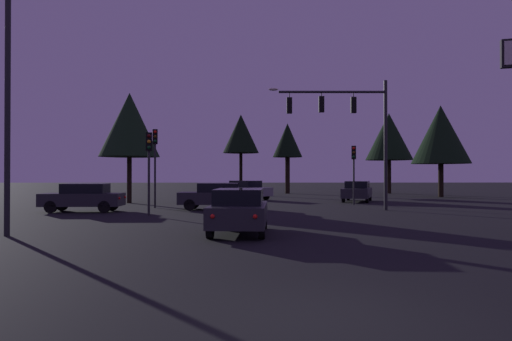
# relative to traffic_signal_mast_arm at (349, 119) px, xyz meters

# --- Properties ---
(ground_plane) EXTENTS (168.00, 168.00, 0.00)m
(ground_plane) POSITION_rel_traffic_signal_mast_arm_xyz_m (-4.64, 5.17, -5.13)
(ground_plane) COLOR black
(ground_plane) RESTS_ON ground
(traffic_signal_mast_arm) EXTENTS (6.72, 0.42, 7.33)m
(traffic_signal_mast_arm) POSITION_rel_traffic_signal_mast_arm_xyz_m (0.00, 0.00, 0.00)
(traffic_signal_mast_arm) COLOR #232326
(traffic_signal_mast_arm) RESTS_ON ground
(traffic_light_corner_left) EXTENTS (0.34, 0.38, 4.05)m
(traffic_light_corner_left) POSITION_rel_traffic_signal_mast_arm_xyz_m (-10.51, -3.39, -2.25)
(traffic_light_corner_left) COLOR #232326
(traffic_light_corner_left) RESTS_ON ground
(traffic_light_corner_right) EXTENTS (0.35, 0.38, 4.75)m
(traffic_light_corner_right) POSITION_rel_traffic_signal_mast_arm_xyz_m (-11.31, 2.00, -1.79)
(traffic_light_corner_right) COLOR #232326
(traffic_light_corner_right) RESTS_ON ground
(traffic_light_median) EXTENTS (0.34, 0.38, 3.93)m
(traffic_light_median) POSITION_rel_traffic_signal_mast_arm_xyz_m (1.37, 4.63, -2.33)
(traffic_light_median) COLOR #232326
(traffic_light_median) RESTS_ON ground
(car_nearside_lane) EXTENTS (2.08, 4.18, 1.52)m
(car_nearside_lane) POSITION_rel_traffic_signal_mast_arm_xyz_m (-6.01, -10.01, -4.33)
(car_nearside_lane) COLOR #232328
(car_nearside_lane) RESTS_ON ground
(car_crossing_left) EXTENTS (4.29, 1.89, 1.52)m
(car_crossing_left) POSITION_rel_traffic_signal_mast_arm_xyz_m (-7.50, 0.51, -4.33)
(car_crossing_left) COLOR #232328
(car_crossing_left) RESTS_ON ground
(car_crossing_right) EXTENTS (4.29, 1.81, 1.52)m
(car_crossing_right) POSITION_rel_traffic_signal_mast_arm_xyz_m (-14.57, -0.87, -4.33)
(car_crossing_right) COLOR #232328
(car_crossing_right) RESTS_ON ground
(car_far_lane) EXTENTS (3.25, 4.89, 1.52)m
(car_far_lane) POSITION_rel_traffic_signal_mast_arm_xyz_m (2.46, 8.17, -4.33)
(car_far_lane) COLOR #232328
(car_far_lane) RESTS_ON ground
(car_parked_lot) EXTENTS (4.16, 4.27, 1.52)m
(car_parked_lot) POSITION_rel_traffic_signal_mast_arm_xyz_m (-5.81, 10.97, -4.33)
(car_parked_lot) COLOR gray
(car_parked_lot) RESTS_ON ground
(parking_lot_lamp_post) EXTENTS (1.70, 0.36, 8.64)m
(parking_lot_lamp_post) POSITION_rel_traffic_signal_mast_arm_xyz_m (-13.58, -10.50, 0.28)
(parking_lot_lamp_post) COLOR #232326
(parking_lot_lamp_post) RESTS_ON ground
(tree_behind_sign) EXTENTS (4.22, 4.22, 7.80)m
(tree_behind_sign) POSITION_rel_traffic_signal_mast_arm_xyz_m (-14.06, 6.66, 0.39)
(tree_behind_sign) COLOR black
(tree_behind_sign) RESTS_ON ground
(tree_left_far) EXTENTS (5.12, 5.12, 8.23)m
(tree_left_far) POSITION_rel_traffic_signal_mast_arm_xyz_m (11.60, 14.79, 0.46)
(tree_left_far) COLOR black
(tree_left_far) RESTS_ON ground
(tree_center_horizon) EXTENTS (4.95, 4.95, 8.57)m
(tree_center_horizon) POSITION_rel_traffic_signal_mast_arm_xyz_m (9.39, 22.54, 0.92)
(tree_center_horizon) COLOR black
(tree_center_horizon) RESTS_ON ground
(tree_right_cluster) EXTENTS (3.62, 3.62, 8.05)m
(tree_right_cluster) POSITION_rel_traffic_signal_mast_arm_xyz_m (-6.39, 19.94, 0.95)
(tree_right_cluster) COLOR black
(tree_right_cluster) RESTS_ON ground
(tree_lot_edge) EXTENTS (3.15, 3.15, 7.46)m
(tree_lot_edge) POSITION_rel_traffic_signal_mast_arm_xyz_m (-1.47, 22.55, 0.44)
(tree_lot_edge) COLOR black
(tree_lot_edge) RESTS_ON ground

